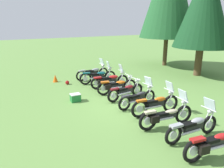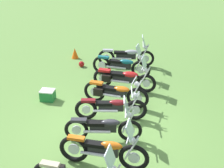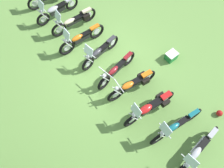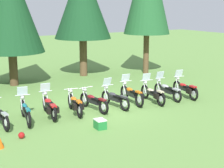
{
  "view_description": "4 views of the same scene",
  "coord_description": "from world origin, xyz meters",
  "px_view_note": "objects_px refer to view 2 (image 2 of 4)",
  "views": [
    {
      "loc": [
        8.17,
        -5.58,
        3.91
      ],
      "look_at": [
        -1.29,
        -0.39,
        0.68
      ],
      "focal_mm": 34.61,
      "sensor_mm": 36.0,
      "label": 1
    },
    {
      "loc": [
        8.14,
        1.2,
        5.63
      ],
      "look_at": [
        -1.28,
        -0.05,
        0.9
      ],
      "focal_mm": 52.73,
      "sensor_mm": 36.0,
      "label": 2
    },
    {
      "loc": [
        -4.4,
        3.61,
        9.06
      ],
      "look_at": [
        -1.13,
        0.75,
        0.86
      ],
      "focal_mm": 39.35,
      "sensor_mm": 36.0,
      "label": 3
    },
    {
      "loc": [
        -8.09,
        -14.35,
        4.87
      ],
      "look_at": [
        0.78,
        0.62,
        1.0
      ],
      "focal_mm": 57.84,
      "sensor_mm": 36.0,
      "label": 4
    }
  ],
  "objects_px": {
    "motorcycle_2": "(123,78)",
    "motorcycle_4": "(111,107)",
    "dropped_helmet": "(82,64)",
    "traffic_cone": "(75,53)",
    "motorcycle_3": "(115,92)",
    "picnic_cooler": "(48,95)",
    "motorcycle_5": "(104,127)",
    "motorcycle_0": "(127,56)",
    "motorcycle_6": "(104,150)",
    "motorcycle_1": "(122,65)"
  },
  "relations": [
    {
      "from": "motorcycle_2",
      "to": "motorcycle_4",
      "type": "relative_size",
      "value": 1.05
    },
    {
      "from": "dropped_helmet",
      "to": "traffic_cone",
      "type": "bearing_deg",
      "value": -151.47
    },
    {
      "from": "motorcycle_3",
      "to": "picnic_cooler",
      "type": "height_order",
      "value": "motorcycle_3"
    },
    {
      "from": "motorcycle_5",
      "to": "motorcycle_2",
      "type": "bearing_deg",
      "value": 80.36
    },
    {
      "from": "motorcycle_2",
      "to": "motorcycle_4",
      "type": "distance_m",
      "value": 2.11
    },
    {
      "from": "picnic_cooler",
      "to": "motorcycle_5",
      "type": "bearing_deg",
      "value": 48.22
    },
    {
      "from": "motorcycle_2",
      "to": "motorcycle_3",
      "type": "bearing_deg",
      "value": -91.26
    },
    {
      "from": "motorcycle_0",
      "to": "dropped_helmet",
      "type": "height_order",
      "value": "motorcycle_0"
    },
    {
      "from": "motorcycle_5",
      "to": "picnic_cooler",
      "type": "bearing_deg",
      "value": 132.33
    },
    {
      "from": "motorcycle_0",
      "to": "traffic_cone",
      "type": "height_order",
      "value": "motorcycle_0"
    },
    {
      "from": "motorcycle_4",
      "to": "motorcycle_6",
      "type": "distance_m",
      "value": 2.2
    },
    {
      "from": "motorcycle_0",
      "to": "motorcycle_6",
      "type": "height_order",
      "value": "motorcycle_6"
    },
    {
      "from": "motorcycle_3",
      "to": "traffic_cone",
      "type": "xyz_separation_m",
      "value": [
        -3.96,
        -2.31,
        -0.22
      ]
    },
    {
      "from": "motorcycle_1",
      "to": "motorcycle_6",
      "type": "height_order",
      "value": "motorcycle_6"
    },
    {
      "from": "motorcycle_0",
      "to": "dropped_helmet",
      "type": "xyz_separation_m",
      "value": [
        0.34,
        -1.91,
        -0.35
      ]
    },
    {
      "from": "motorcycle_2",
      "to": "motorcycle_6",
      "type": "relative_size",
      "value": 1.01
    },
    {
      "from": "motorcycle_6",
      "to": "picnic_cooler",
      "type": "xyz_separation_m",
      "value": [
        -3.15,
        -2.49,
        -0.29
      ]
    },
    {
      "from": "motorcycle_0",
      "to": "motorcycle_5",
      "type": "xyz_separation_m",
      "value": [
        5.44,
        -0.13,
        -0.02
      ]
    },
    {
      "from": "motorcycle_6",
      "to": "dropped_helmet",
      "type": "bearing_deg",
      "value": 112.79
    },
    {
      "from": "motorcycle_1",
      "to": "motorcycle_5",
      "type": "relative_size",
      "value": 1.08
    },
    {
      "from": "motorcycle_3",
      "to": "motorcycle_6",
      "type": "xyz_separation_m",
      "value": [
        3.14,
        0.14,
        0.02
      ]
    },
    {
      "from": "motorcycle_4",
      "to": "traffic_cone",
      "type": "xyz_separation_m",
      "value": [
        -4.91,
        -2.33,
        -0.2
      ]
    },
    {
      "from": "motorcycle_3",
      "to": "motorcycle_6",
      "type": "bearing_deg",
      "value": -77.67
    },
    {
      "from": "motorcycle_5",
      "to": "picnic_cooler",
      "type": "height_order",
      "value": "motorcycle_5"
    },
    {
      "from": "motorcycle_5",
      "to": "picnic_cooler",
      "type": "distance_m",
      "value": 3.12
    },
    {
      "from": "motorcycle_4",
      "to": "motorcycle_3",
      "type": "bearing_deg",
      "value": 84.61
    },
    {
      "from": "motorcycle_0",
      "to": "motorcycle_6",
      "type": "relative_size",
      "value": 1.03
    },
    {
      "from": "motorcycle_0",
      "to": "motorcycle_1",
      "type": "relative_size",
      "value": 1.02
    },
    {
      "from": "motorcycle_1",
      "to": "traffic_cone",
      "type": "xyz_separation_m",
      "value": [
        -1.67,
        -2.32,
        -0.24
      ]
    },
    {
      "from": "motorcycle_6",
      "to": "motorcycle_0",
      "type": "bearing_deg",
      "value": 95.57
    },
    {
      "from": "picnic_cooler",
      "to": "dropped_helmet",
      "type": "relative_size",
      "value": 2.03
    },
    {
      "from": "motorcycle_1",
      "to": "traffic_cone",
      "type": "height_order",
      "value": "motorcycle_1"
    },
    {
      "from": "motorcycle_1",
      "to": "dropped_helmet",
      "type": "xyz_separation_m",
      "value": [
        -0.74,
        -1.81,
        -0.36
      ]
    },
    {
      "from": "motorcycle_0",
      "to": "motorcycle_2",
      "type": "relative_size",
      "value": 1.02
    },
    {
      "from": "motorcycle_3",
      "to": "motorcycle_2",
      "type": "bearing_deg",
      "value": 90.61
    },
    {
      "from": "motorcycle_1",
      "to": "motorcycle_2",
      "type": "bearing_deg",
      "value": -71.89
    },
    {
      "from": "motorcycle_5",
      "to": "traffic_cone",
      "type": "distance_m",
      "value": 6.45
    },
    {
      "from": "motorcycle_6",
      "to": "traffic_cone",
      "type": "bearing_deg",
      "value": 114.32
    },
    {
      "from": "dropped_helmet",
      "to": "motorcycle_3",
      "type": "bearing_deg",
      "value": 30.82
    },
    {
      "from": "motorcycle_1",
      "to": "motorcycle_2",
      "type": "distance_m",
      "value": 1.15
    },
    {
      "from": "motorcycle_2",
      "to": "picnic_cooler",
      "type": "height_order",
      "value": "motorcycle_2"
    },
    {
      "from": "motorcycle_1",
      "to": "motorcycle_2",
      "type": "relative_size",
      "value": 1.0
    },
    {
      "from": "motorcycle_1",
      "to": "traffic_cone",
      "type": "relative_size",
      "value": 4.93
    },
    {
      "from": "traffic_cone",
      "to": "motorcycle_5",
      "type": "bearing_deg",
      "value": 20.77
    },
    {
      "from": "motorcycle_5",
      "to": "dropped_helmet",
      "type": "bearing_deg",
      "value": 103.37
    },
    {
      "from": "motorcycle_5",
      "to": "motorcycle_6",
      "type": "bearing_deg",
      "value": -87.0
    },
    {
      "from": "motorcycle_3",
      "to": "dropped_helmet",
      "type": "relative_size",
      "value": 9.25
    },
    {
      "from": "motorcycle_1",
      "to": "picnic_cooler",
      "type": "relative_size",
      "value": 4.77
    },
    {
      "from": "motorcycle_0",
      "to": "motorcycle_4",
      "type": "relative_size",
      "value": 1.07
    },
    {
      "from": "motorcycle_2",
      "to": "motorcycle_6",
      "type": "height_order",
      "value": "motorcycle_6"
    }
  ]
}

